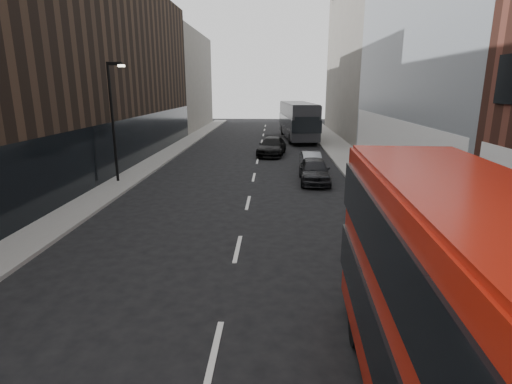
# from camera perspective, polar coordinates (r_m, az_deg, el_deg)

# --- Properties ---
(sidewalk_right) EXTENTS (3.00, 80.00, 0.15)m
(sidewalk_right) POSITION_cam_1_polar(r_m,az_deg,el_deg) (31.73, 13.83, 4.04)
(sidewalk_right) COLOR slate
(sidewalk_right) RESTS_ON ground
(sidewalk_left) EXTENTS (2.00, 80.00, 0.15)m
(sidewalk_left) POSITION_cam_1_polar(r_m,az_deg,el_deg) (32.46, -14.16, 4.25)
(sidewalk_left) COLOR slate
(sidewalk_left) RESTS_ON ground
(building_modern_block) EXTENTS (5.03, 22.00, 20.00)m
(building_modern_block) POSITION_cam_1_polar(r_m,az_deg,el_deg) (28.78, 25.15, 21.76)
(building_modern_block) COLOR #A7ACB1
(building_modern_block) RESTS_ON ground
(building_victorian) EXTENTS (6.50, 24.00, 21.00)m
(building_victorian) POSITION_cam_1_polar(r_m,az_deg,el_deg) (50.76, 14.79, 18.72)
(building_victorian) COLOR #67615A
(building_victorian) RESTS_ON ground
(building_left_mid) EXTENTS (5.00, 24.00, 14.00)m
(building_left_mid) POSITION_cam_1_polar(r_m,az_deg,el_deg) (37.83, -17.93, 15.98)
(building_left_mid) COLOR black
(building_left_mid) RESTS_ON ground
(building_left_far) EXTENTS (5.00, 20.00, 13.00)m
(building_left_far) POSITION_cam_1_polar(r_m,az_deg,el_deg) (58.99, -10.36, 15.27)
(building_left_far) COLOR #67615A
(building_left_far) RESTS_ON ground
(street_lamp) EXTENTS (1.06, 0.22, 7.00)m
(street_lamp) POSITION_cam_1_polar(r_m,az_deg,el_deg) (25.47, -19.70, 10.40)
(street_lamp) COLOR black
(street_lamp) RESTS_ON sidewalk_left
(red_bus) EXTENTS (3.08, 10.93, 4.37)m
(red_bus) POSITION_cam_1_polar(r_m,az_deg,el_deg) (6.39, 30.44, -18.83)
(red_bus) COLOR #AF1A0A
(red_bus) RESTS_ON ground
(grey_bus) EXTENTS (4.00, 12.82, 4.07)m
(grey_bus) POSITION_cam_1_polar(r_m,az_deg,el_deg) (45.72, 5.99, 10.22)
(grey_bus) COLOR black
(grey_bus) RESTS_ON ground
(car_a) EXTENTS (1.91, 4.52, 1.53)m
(car_a) POSITION_cam_1_polar(r_m,az_deg,el_deg) (24.98, 8.34, 3.10)
(car_a) COLOR black
(car_a) RESTS_ON ground
(car_b) EXTENTS (1.53, 3.83, 1.24)m
(car_b) POSITION_cam_1_polar(r_m,az_deg,el_deg) (29.02, 7.89, 4.45)
(car_b) COLOR gray
(car_b) RESTS_ON ground
(car_c) EXTENTS (2.80, 5.49, 1.52)m
(car_c) POSITION_cam_1_polar(r_m,az_deg,el_deg) (34.82, 2.30, 6.52)
(car_c) COLOR black
(car_c) RESTS_ON ground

